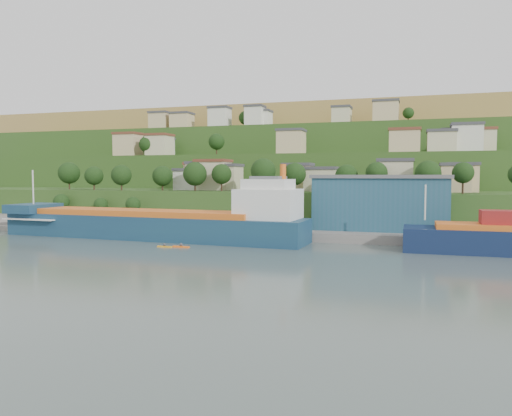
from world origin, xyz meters
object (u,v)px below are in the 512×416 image
at_px(caravan, 70,219).
at_px(warehouse, 381,202).
at_px(cargo_ship_near, 159,226).
at_px(kayak_orange, 181,246).

bearing_deg(caravan, warehouse, -14.70).
bearing_deg(warehouse, caravan, -174.31).
distance_m(cargo_ship_near, warehouse, 52.70).
height_order(cargo_ship_near, kayak_orange, cargo_ship_near).
relative_size(cargo_ship_near, warehouse, 2.40).
bearing_deg(caravan, cargo_ship_near, -39.29).
xyz_separation_m(cargo_ship_near, warehouse, (48.75, 19.29, 5.37)).
bearing_deg(warehouse, cargo_ship_near, -157.58).
distance_m(cargo_ship_near, kayak_orange, 15.86).
xyz_separation_m(warehouse, caravan, (-82.90, -7.03, -5.92)).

